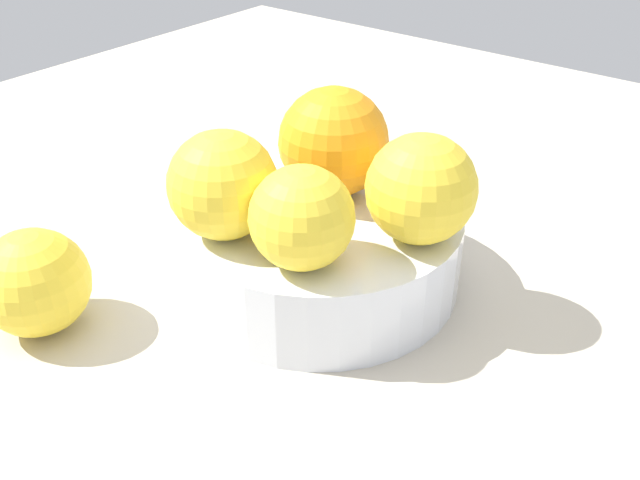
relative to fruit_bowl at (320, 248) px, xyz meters
The scene contains 7 objects.
ground_plane 3.63cm from the fruit_bowl, ahead, with size 110.00×110.00×2.00cm, color #BCB29E.
fruit_bowl is the anchor object (origin of this frame).
orange_in_bowl_0 7.26cm from the fruit_bowl, 20.48° to the left, with size 7.46×7.46×7.46cm, color orange.
orange_in_bowl_1 8.55cm from the fruit_bowl, 151.71° to the right, with size 6.15×6.15×6.15cm, color yellow.
orange_in_bowl_2 9.00cm from the fruit_bowl, 152.29° to the left, with size 6.79×6.79×6.79cm, color yellow.
orange_in_bowl_3 9.27cm from the fruit_bowl, 79.64° to the right, with size 6.80×6.80×6.80cm, color yellow.
orange_loose_0 18.33cm from the fruit_bowl, 144.14° to the left, with size 6.81×6.81×6.81cm, color yellow.
Camera 1 is at (-32.05, -25.03, 28.80)cm, focal length 39.78 mm.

